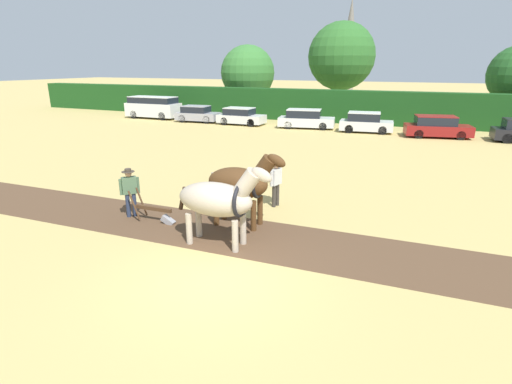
# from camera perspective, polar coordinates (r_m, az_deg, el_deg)

# --- Properties ---
(ground_plane) EXTENTS (240.00, 240.00, 0.00)m
(ground_plane) POSITION_cam_1_polar(r_m,az_deg,el_deg) (9.91, -5.54, -12.16)
(ground_plane) COLOR tan
(plowed_furrow_strip) EXTENTS (25.52, 3.63, 0.01)m
(plowed_furrow_strip) POSITION_cam_1_polar(r_m,az_deg,el_deg) (14.26, -18.04, -3.37)
(plowed_furrow_strip) COLOR brown
(plowed_furrow_strip) RESTS_ON ground
(hedgerow) EXTENTS (75.93, 1.53, 2.80)m
(hedgerow) POSITION_cam_1_polar(r_m,az_deg,el_deg) (36.27, 16.93, 11.43)
(hedgerow) COLOR #194719
(hedgerow) RESTS_ON ground
(tree_far_left) EXTENTS (5.75, 5.75, 6.96)m
(tree_far_left) POSITION_cam_1_polar(r_m,az_deg,el_deg) (44.59, -1.19, 16.67)
(tree_far_left) COLOR #4C3823
(tree_far_left) RESTS_ON ground
(tree_left) EXTENTS (6.63, 6.63, 9.03)m
(tree_left) POSITION_cam_1_polar(r_m,az_deg,el_deg) (42.82, 12.13, 18.43)
(tree_left) COLOR brown
(tree_left) RESTS_ON ground
(church_spire) EXTENTS (2.39, 2.39, 15.54)m
(church_spire) POSITION_cam_1_polar(r_m,az_deg,el_deg) (73.62, 13.20, 19.83)
(church_spire) COLOR gray
(church_spire) RESTS_ON ground
(draft_horse_lead_left) EXTENTS (2.93, 1.09, 2.47)m
(draft_horse_lead_left) POSITION_cam_1_polar(r_m,az_deg,el_deg) (11.11, -5.32, -1.04)
(draft_horse_lead_left) COLOR #B2A38E
(draft_horse_lead_left) RESTS_ON ground
(draft_horse_lead_right) EXTENTS (2.70, 1.08, 2.49)m
(draft_horse_lead_right) POSITION_cam_1_polar(r_m,az_deg,el_deg) (12.43, -2.15, 1.32)
(draft_horse_lead_right) COLOR #513319
(draft_horse_lead_right) RESTS_ON ground
(plow) EXTENTS (1.59, 0.47, 1.13)m
(plow) POSITION_cam_1_polar(r_m,az_deg,el_deg) (13.41, -13.96, -2.90)
(plow) COLOR #4C331E
(plow) RESTS_ON ground
(farmer_at_plow) EXTENTS (0.46, 0.52, 1.67)m
(farmer_at_plow) POSITION_cam_1_polar(r_m,az_deg,el_deg) (13.94, -17.59, 0.41)
(farmer_at_plow) COLOR #28334C
(farmer_at_plow) RESTS_ON ground
(farmer_beside_team) EXTENTS (0.42, 0.64, 1.69)m
(farmer_beside_team) POSITION_cam_1_polar(r_m,az_deg,el_deg) (14.29, 2.86, 1.72)
(farmer_beside_team) COLOR #38332D
(farmer_beside_team) RESTS_ON ground
(parked_van) EXTENTS (5.21, 2.13, 2.04)m
(parked_van) POSITION_cam_1_polar(r_m,az_deg,el_deg) (40.04, -14.47, 11.67)
(parked_van) COLOR silver
(parked_van) RESTS_ON ground
(parked_car_left) EXTENTS (3.96, 2.11, 1.43)m
(parked_car_left) POSITION_cam_1_polar(r_m,az_deg,el_deg) (36.70, -8.37, 10.96)
(parked_car_left) COLOR #9E9EA8
(parked_car_left) RESTS_ON ground
(parked_car_center_left) EXTENTS (4.00, 1.92, 1.43)m
(parked_car_center_left) POSITION_cam_1_polar(r_m,az_deg,el_deg) (34.67, -2.19, 10.73)
(parked_car_center_left) COLOR silver
(parked_car_center_left) RESTS_ON ground
(parked_car_center) EXTENTS (4.69, 2.59, 1.50)m
(parked_car_center) POSITION_cam_1_polar(r_m,az_deg,el_deg) (32.94, 7.11, 10.29)
(parked_car_center) COLOR silver
(parked_car_center) RESTS_ON ground
(parked_car_center_right) EXTENTS (4.06, 2.22, 1.50)m
(parked_car_center_right) POSITION_cam_1_polar(r_m,az_deg,el_deg) (31.76, 15.38, 9.53)
(parked_car_center_right) COLOR silver
(parked_car_center_right) RESTS_ON ground
(parked_car_right) EXTENTS (4.66, 2.61, 1.51)m
(parked_car_right) POSITION_cam_1_polar(r_m,az_deg,el_deg) (31.18, 24.43, 8.45)
(parked_car_right) COLOR maroon
(parked_car_right) RESTS_ON ground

